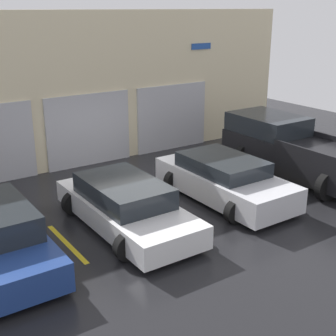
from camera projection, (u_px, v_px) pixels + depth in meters
name	position (u px, v px, depth m)	size (l,w,h in m)	color
ground_plane	(140.00, 189.00, 14.14)	(28.00, 28.00, 0.00)	black
shophouse_building	(88.00, 90.00, 15.88)	(16.70, 0.68, 5.13)	beige
pickup_truck	(294.00, 150.00, 15.04)	(2.52, 5.43, 1.77)	black
sedan_white	(125.00, 205.00, 11.55)	(2.19, 4.59, 1.19)	white
van_right	(224.00, 179.00, 13.23)	(2.21, 4.38, 1.22)	silver
parking_stripe_left	(67.00, 244.00, 10.86)	(0.12, 2.20, 0.01)	gold
parking_stripe_centre	(178.00, 212.00, 12.55)	(0.12, 2.20, 0.01)	gold
parking_stripe_right	(263.00, 187.00, 14.25)	(0.12, 2.20, 0.01)	gold
parking_stripe_far_right	(330.00, 168.00, 15.94)	(0.12, 2.20, 0.01)	gold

